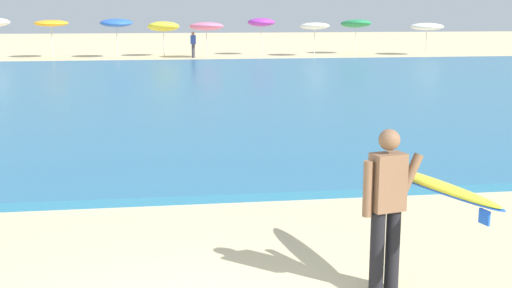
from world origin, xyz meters
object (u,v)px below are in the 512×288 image
(surfer_with_board, at_px, (405,195))
(beach_umbrella_3, at_px, (163,26))
(beach_umbrella_6, at_px, (315,26))
(beach_umbrella_8, at_px, (427,27))
(beach_umbrella_5, at_px, (261,22))
(beach_umbrella_7, at_px, (356,24))
(beach_umbrella_1, at_px, (51,23))
(beach_umbrella_2, at_px, (116,23))
(beach_umbrella_4, at_px, (206,26))
(beachgoer_near_row_left, at_px, (193,44))

(surfer_with_board, distance_m, beach_umbrella_3, 36.18)
(beach_umbrella_6, relative_size, beach_umbrella_8, 1.00)
(beach_umbrella_5, distance_m, beach_umbrella_7, 6.42)
(beach_umbrella_5, relative_size, beach_umbrella_7, 1.02)
(beach_umbrella_6, xyz_separation_m, beach_umbrella_8, (7.43, -0.06, -0.06))
(beach_umbrella_1, xyz_separation_m, beach_umbrella_8, (23.69, -0.84, -0.26))
(beach_umbrella_2, height_order, beach_umbrella_7, beach_umbrella_2)
(beach_umbrella_1, relative_size, beach_umbrella_8, 1.08)
(beach_umbrella_4, height_order, beach_umbrella_6, beach_umbrella_4)
(beach_umbrella_4, height_order, beach_umbrella_7, beach_umbrella_7)
(surfer_with_board, bearing_deg, beach_umbrella_8, 67.17)
(beach_umbrella_6, bearing_deg, surfer_with_board, -101.73)
(beach_umbrella_4, bearing_deg, beach_umbrella_3, 143.82)
(beach_umbrella_3, bearing_deg, beach_umbrella_7, 2.71)
(surfer_with_board, relative_size, beach_umbrella_8, 1.07)
(surfer_with_board, bearing_deg, beach_umbrella_6, 78.27)
(beach_umbrella_6, height_order, beachgoer_near_row_left, beach_umbrella_6)
(beach_umbrella_8, bearing_deg, beach_umbrella_4, -177.36)
(beach_umbrella_5, bearing_deg, beach_umbrella_7, 1.63)
(surfer_with_board, height_order, beach_umbrella_2, beach_umbrella_2)
(beach_umbrella_2, distance_m, beach_umbrella_5, 9.23)
(beach_umbrella_2, xyz_separation_m, beach_umbrella_3, (2.85, 0.82, -0.25))
(beach_umbrella_4, relative_size, beach_umbrella_7, 0.95)
(beach_umbrella_3, height_order, beach_umbrella_8, beach_umbrella_3)
(surfer_with_board, xyz_separation_m, beach_umbrella_8, (14.69, 34.89, 0.81))
(beach_umbrella_2, bearing_deg, beach_umbrella_5, 7.75)
(beach_umbrella_1, bearing_deg, beach_umbrella_8, -2.04)
(beach_umbrella_1, xyz_separation_m, beach_umbrella_2, (3.93, -0.45, 0.02))
(beach_umbrella_8, bearing_deg, beach_umbrella_5, 171.22)
(surfer_with_board, height_order, beach_umbrella_3, beach_umbrella_3)
(beach_umbrella_5, distance_m, beach_umbrella_8, 10.74)
(beach_umbrella_1, height_order, beach_umbrella_4, beach_umbrella_1)
(beachgoer_near_row_left, bearing_deg, beach_umbrella_4, -23.18)
(beach_umbrella_3, height_order, beach_umbrella_7, beach_umbrella_7)
(beach_umbrella_2, bearing_deg, beachgoer_near_row_left, -8.79)
(beach_umbrella_2, xyz_separation_m, beachgoer_near_row_left, (4.62, -0.71, -1.27))
(beach_umbrella_6, relative_size, beach_umbrella_7, 0.91)
(beach_umbrella_5, height_order, beach_umbrella_6, beach_umbrella_5)
(beach_umbrella_1, height_order, beach_umbrella_3, beach_umbrella_1)
(surfer_with_board, bearing_deg, beach_umbrella_2, 98.18)
(beach_umbrella_7, relative_size, beach_umbrella_8, 1.10)
(beach_umbrella_2, relative_size, beach_umbrella_6, 1.12)
(beach_umbrella_5, xyz_separation_m, beach_umbrella_7, (6.42, 0.18, -0.10))
(surfer_with_board, bearing_deg, beach_umbrella_5, 83.64)
(beach_umbrella_1, xyz_separation_m, beach_umbrella_7, (19.49, 0.98, -0.09))
(beach_umbrella_4, bearing_deg, beach_umbrella_5, 31.69)
(beach_umbrella_4, height_order, beach_umbrella_5, beach_umbrella_5)
(beach_umbrella_4, relative_size, beach_umbrella_8, 1.04)
(beach_umbrella_5, distance_m, beachgoer_near_row_left, 5.09)
(beach_umbrella_1, xyz_separation_m, beach_umbrella_3, (6.78, 0.37, -0.22))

